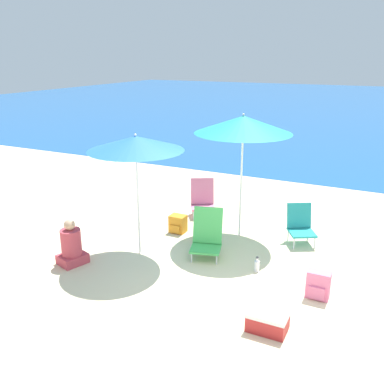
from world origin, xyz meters
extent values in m
plane|color=beige|center=(0.00, 0.00, 0.00)|extent=(60.00, 60.00, 0.00)
cube|color=#1E5699|center=(0.00, 26.41, 0.00)|extent=(60.00, 40.00, 0.01)
cylinder|color=white|center=(-1.07, 2.40, 0.99)|extent=(0.04, 0.04, 1.98)
cone|color=teal|center=(-1.07, 2.40, 2.14)|extent=(1.77, 1.77, 0.31)
sphere|color=white|center=(-1.07, 2.40, 2.31)|extent=(0.04, 0.04, 0.04)
cylinder|color=white|center=(-2.37, 0.90, 0.92)|extent=(0.04, 0.04, 1.84)
cone|color=blue|center=(-2.37, 0.90, 1.96)|extent=(1.59, 1.59, 0.24)
sphere|color=white|center=(-2.37, 0.90, 2.10)|extent=(0.04, 0.04, 0.04)
cylinder|color=silver|center=(0.02, 2.24, 0.11)|extent=(0.02, 0.02, 0.22)
cylinder|color=silver|center=(0.35, 2.43, 0.11)|extent=(0.02, 0.02, 0.22)
cylinder|color=silver|center=(-0.17, 2.57, 0.11)|extent=(0.02, 0.02, 0.22)
cylinder|color=silver|center=(0.16, 2.76, 0.11)|extent=(0.02, 0.02, 0.22)
cube|color=teal|center=(0.09, 2.50, 0.23)|extent=(0.61, 0.61, 0.04)
cube|color=teal|center=(-0.02, 2.70, 0.48)|extent=(0.45, 0.33, 0.46)
cylinder|color=silver|center=(-2.22, 2.74, 0.09)|extent=(0.02, 0.02, 0.19)
cylinder|color=silver|center=(-1.85, 2.94, 0.09)|extent=(0.02, 0.02, 0.19)
cylinder|color=silver|center=(-2.39, 3.05, 0.09)|extent=(0.02, 0.02, 0.19)
cylinder|color=silver|center=(-2.02, 3.25, 0.09)|extent=(0.02, 0.02, 0.19)
cube|color=pink|center=(-2.12, 3.00, 0.20)|extent=(0.64, 0.61, 0.04)
cube|color=pink|center=(-2.22, 3.18, 0.51)|extent=(0.51, 0.37, 0.56)
cylinder|color=silver|center=(-1.40, 0.97, 0.08)|extent=(0.02, 0.02, 0.17)
cylinder|color=silver|center=(-0.99, 1.09, 0.08)|extent=(0.02, 0.02, 0.17)
cylinder|color=silver|center=(-1.51, 1.35, 0.08)|extent=(0.02, 0.02, 0.17)
cylinder|color=silver|center=(-1.10, 1.47, 0.08)|extent=(0.02, 0.02, 0.17)
cube|color=#47B756|center=(-1.25, 1.22, 0.19)|extent=(0.61, 0.58, 0.04)
cube|color=#47B756|center=(-1.31, 1.44, 0.52)|extent=(0.53, 0.32, 0.62)
cube|color=#BF3F4C|center=(-3.16, 0.07, 0.08)|extent=(0.48, 0.52, 0.16)
cylinder|color=#BF3F4C|center=(-3.16, 0.07, 0.38)|extent=(0.33, 0.33, 0.44)
sphere|color=tan|center=(-3.16, 0.07, 0.69)|extent=(0.18, 0.18, 0.18)
cube|color=pink|center=(0.70, 0.79, 0.20)|extent=(0.33, 0.18, 0.41)
cube|color=pink|center=(0.70, 0.69, 0.12)|extent=(0.23, 0.03, 0.18)
cube|color=orange|center=(-2.20, 2.02, 0.17)|extent=(0.31, 0.23, 0.34)
cube|color=orange|center=(-2.20, 1.88, 0.10)|extent=(0.21, 0.03, 0.15)
cylinder|color=silver|center=(-0.32, 1.17, 0.09)|extent=(0.09, 0.09, 0.17)
cylinder|color=silver|center=(-0.32, 1.17, 0.20)|extent=(0.04, 0.04, 0.06)
cylinder|color=black|center=(-0.32, 1.17, 0.24)|extent=(0.04, 0.04, 0.02)
cube|color=#B72828|center=(0.28, -0.25, 0.10)|extent=(0.49, 0.35, 0.21)
cube|color=white|center=(0.28, -0.25, 0.23)|extent=(0.50, 0.36, 0.05)
cylinder|color=gold|center=(-2.49, 3.70, 0.04)|extent=(0.01, 0.01, 0.07)
cylinder|color=gold|center=(-2.44, 3.70, 0.04)|extent=(0.01, 0.01, 0.07)
ellipsoid|color=white|center=(-2.47, 3.70, 0.14)|extent=(0.26, 0.11, 0.13)
sphere|color=white|center=(-2.36, 3.70, 0.19)|extent=(0.07, 0.07, 0.07)
camera|label=1|loc=(1.46, -4.82, 3.34)|focal=40.00mm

